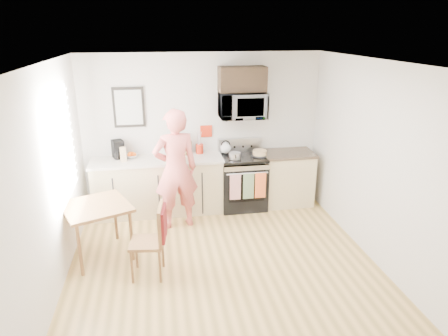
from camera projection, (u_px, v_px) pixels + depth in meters
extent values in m
plane|color=olive|center=(227.00, 274.00, 5.08)|extent=(4.60, 4.60, 0.00)
cube|color=silver|center=(203.00, 131.00, 6.79)|extent=(4.00, 0.04, 2.60)
cube|color=silver|center=(291.00, 307.00, 2.51)|extent=(4.00, 0.04, 2.60)
cube|color=silver|center=(46.00, 190.00, 4.33)|extent=(0.04, 4.60, 2.60)
cube|color=silver|center=(385.00, 169.00, 4.97)|extent=(0.04, 4.60, 2.60)
cube|color=silver|center=(227.00, 64.00, 4.22)|extent=(4.00, 4.60, 0.04)
cube|color=silver|center=(60.00, 147.00, 4.99)|extent=(0.02, 1.40, 1.50)
cube|color=white|center=(61.00, 147.00, 5.00)|extent=(0.01, 1.30, 1.40)
cube|color=tan|center=(159.00, 187.00, 6.66)|extent=(2.10, 0.60, 0.90)
cube|color=beige|center=(157.00, 160.00, 6.51)|extent=(2.14, 0.64, 0.04)
cube|color=tan|center=(287.00, 179.00, 7.02)|extent=(0.84, 0.60, 0.90)
cube|color=black|center=(288.00, 153.00, 6.86)|extent=(0.88, 0.64, 0.04)
cube|color=black|center=(242.00, 186.00, 6.89)|extent=(0.76, 0.65, 0.77)
cube|color=black|center=(247.00, 189.00, 6.57)|extent=(0.61, 0.02, 0.45)
cube|color=#B9B9BE|center=(247.00, 170.00, 6.47)|extent=(0.74, 0.02, 0.14)
cylinder|color=#B9B9BE|center=(248.00, 173.00, 6.44)|extent=(0.68, 0.02, 0.02)
cube|color=black|center=(243.00, 157.00, 6.72)|extent=(0.76, 0.65, 0.04)
cube|color=#B9B9BE|center=(240.00, 145.00, 6.93)|extent=(0.76, 0.08, 0.24)
cube|color=beige|center=(235.00, 187.00, 6.47)|extent=(0.18, 0.02, 0.44)
cube|color=#5D7A51|center=(249.00, 186.00, 6.51)|extent=(0.18, 0.02, 0.44)
cube|color=#E15921|center=(260.00, 185.00, 6.54)|extent=(0.18, 0.02, 0.44)
imported|color=#B9B9BE|center=(242.00, 105.00, 6.53)|extent=(0.76, 0.51, 0.42)
cube|color=black|center=(242.00, 79.00, 6.43)|extent=(0.76, 0.35, 0.40)
cube|color=black|center=(129.00, 107.00, 6.43)|extent=(0.50, 0.03, 0.65)
cube|color=beige|center=(129.00, 108.00, 6.41)|extent=(0.42, 0.01, 0.56)
cube|color=#B0240F|center=(206.00, 131.00, 6.78)|extent=(0.20, 0.02, 0.20)
imported|color=#E24D3E|center=(176.00, 170.00, 6.03)|extent=(0.75, 0.56, 1.87)
cube|color=brown|center=(96.00, 207.00, 5.25)|extent=(0.81, 0.81, 0.04)
cylinder|color=brown|center=(80.00, 250.00, 4.94)|extent=(0.04, 0.04, 0.72)
cylinder|color=brown|center=(131.00, 236.00, 5.28)|extent=(0.04, 0.04, 0.72)
cylinder|color=brown|center=(68.00, 229.00, 5.47)|extent=(0.04, 0.04, 0.72)
cylinder|color=brown|center=(115.00, 217.00, 5.81)|extent=(0.04, 0.04, 0.72)
cube|color=brown|center=(147.00, 243.00, 4.92)|extent=(0.45, 0.45, 0.04)
cube|color=brown|center=(161.00, 224.00, 4.84)|extent=(0.09, 0.40, 0.48)
cube|color=#5E1018|center=(163.00, 223.00, 4.84)|extent=(0.10, 0.36, 0.40)
cylinder|color=brown|center=(132.00, 267.00, 4.83)|extent=(0.03, 0.03, 0.44)
cylinder|color=brown|center=(160.00, 267.00, 4.84)|extent=(0.03, 0.03, 0.44)
cylinder|color=brown|center=(136.00, 253.00, 5.15)|extent=(0.03, 0.03, 0.44)
cylinder|color=brown|center=(163.00, 252.00, 5.16)|extent=(0.03, 0.03, 0.44)
cube|color=brown|center=(187.00, 147.00, 6.71)|extent=(0.16, 0.18, 0.24)
cylinder|color=#B0240F|center=(200.00, 149.00, 6.77)|extent=(0.13, 0.13, 0.16)
imported|color=white|center=(132.00, 156.00, 6.57)|extent=(0.21, 0.21, 0.05)
cube|color=tan|center=(123.00, 154.00, 6.35)|extent=(0.11, 0.11, 0.23)
cube|color=black|center=(118.00, 149.00, 6.52)|extent=(0.23, 0.25, 0.30)
cylinder|color=black|center=(118.00, 155.00, 6.46)|extent=(0.11, 0.11, 0.11)
cube|color=tan|center=(177.00, 159.00, 6.33)|extent=(0.28, 0.14, 0.10)
cylinder|color=black|center=(260.00, 155.00, 6.72)|extent=(0.29, 0.29, 0.02)
cylinder|color=tan|center=(260.00, 153.00, 6.70)|extent=(0.23, 0.23, 0.08)
sphere|color=white|center=(226.00, 148.00, 6.82)|extent=(0.18, 0.18, 0.18)
cone|color=white|center=(226.00, 143.00, 6.79)|extent=(0.06, 0.06, 0.06)
torus|color=black|center=(226.00, 145.00, 6.80)|extent=(0.16, 0.02, 0.16)
cylinder|color=#B9B9BE|center=(235.00, 156.00, 6.55)|extent=(0.20, 0.20, 0.10)
cylinder|color=black|center=(235.00, 156.00, 6.39)|extent=(0.04, 0.18, 0.02)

